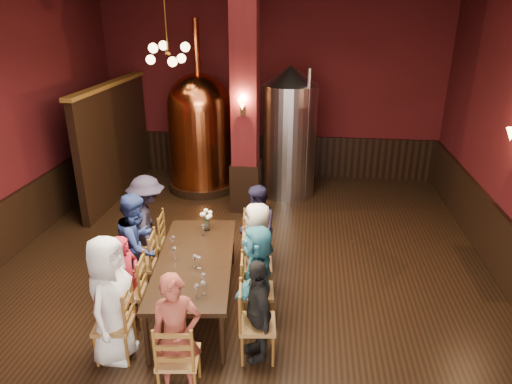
# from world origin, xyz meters

# --- Properties ---
(room) EXTENTS (10.00, 10.02, 4.50)m
(room) POSITION_xyz_m (0.00, 0.00, 2.25)
(room) COLOR black
(room) RESTS_ON ground
(wainscot_back) EXTENTS (7.90, 0.08, 1.00)m
(wainscot_back) POSITION_xyz_m (0.00, 4.96, 0.50)
(wainscot_back) COLOR black
(wainscot_back) RESTS_ON ground
(column) EXTENTS (0.58, 0.58, 4.50)m
(column) POSITION_xyz_m (-0.30, 2.80, 2.25)
(column) COLOR #4E1015
(column) RESTS_ON ground
(partition) EXTENTS (0.22, 3.50, 2.40)m
(partition) POSITION_xyz_m (-3.20, 3.20, 1.20)
(partition) COLOR black
(partition) RESTS_ON ground
(pendant_cluster) EXTENTS (0.90, 0.90, 1.70)m
(pendant_cluster) POSITION_xyz_m (-1.80, 2.90, 3.10)
(pendant_cluster) COLOR #A57226
(pendant_cluster) RESTS_ON room
(sconce_column) EXTENTS (0.20, 0.20, 0.36)m
(sconce_column) POSITION_xyz_m (-0.30, 2.50, 2.20)
(sconce_column) COLOR black
(sconce_column) RESTS_ON column
(dining_table) EXTENTS (1.29, 2.50, 0.75)m
(dining_table) POSITION_xyz_m (-0.50, -0.62, 0.69)
(dining_table) COLOR black
(dining_table) RESTS_ON ground
(chair_0) EXTENTS (0.51, 0.51, 0.92)m
(chair_0) POSITION_xyz_m (-1.22, -1.72, 0.46)
(chair_0) COLOR brown
(chair_0) RESTS_ON ground
(person_0) EXTENTS (0.53, 0.80, 1.59)m
(person_0) POSITION_xyz_m (-1.22, -1.72, 0.80)
(person_0) COLOR white
(person_0) RESTS_ON ground
(chair_1) EXTENTS (0.51, 0.51, 0.92)m
(chair_1) POSITION_xyz_m (-1.31, -1.05, 0.46)
(chair_1) COLOR brown
(chair_1) RESTS_ON ground
(person_1) EXTENTS (0.40, 0.52, 1.26)m
(person_1) POSITION_xyz_m (-1.31, -1.05, 0.63)
(person_1) COLOR #A61C2F
(person_1) RESTS_ON ground
(chair_2) EXTENTS (0.51, 0.51, 0.92)m
(chair_2) POSITION_xyz_m (-1.39, -0.40, 0.46)
(chair_2) COLOR brown
(chair_2) RESTS_ON ground
(person_2) EXTENTS (0.43, 0.79, 1.56)m
(person_2) POSITION_xyz_m (-1.39, -0.40, 0.78)
(person_2) COLOR navy
(person_2) RESTS_ON ground
(chair_3) EXTENTS (0.51, 0.51, 0.92)m
(chair_3) POSITION_xyz_m (-1.47, 0.27, 0.46)
(chair_3) COLOR brown
(chair_3) RESTS_ON ground
(person_3) EXTENTS (0.92, 1.16, 1.57)m
(person_3) POSITION_xyz_m (-1.47, 0.27, 0.79)
(person_3) COLOR #221E2D
(person_3) RESTS_ON ground
(chair_4) EXTENTS (0.51, 0.51, 0.92)m
(chair_4) POSITION_xyz_m (0.46, -1.51, 0.46)
(chair_4) COLOR brown
(chair_4) RESTS_ON ground
(person_4) EXTENTS (0.57, 0.83, 1.31)m
(person_4) POSITION_xyz_m (0.46, -1.51, 0.65)
(person_4) COLOR black
(person_4) RESTS_ON ground
(chair_5) EXTENTS (0.51, 0.51, 0.92)m
(chair_5) POSITION_xyz_m (0.38, -0.85, 0.46)
(chair_5) COLOR brown
(chair_5) RESTS_ON ground
(person_5) EXTENTS (0.43, 1.31, 1.41)m
(person_5) POSITION_xyz_m (0.38, -0.85, 0.70)
(person_5) COLOR teal
(person_5) RESTS_ON ground
(chair_6) EXTENTS (0.51, 0.51, 0.92)m
(chair_6) POSITION_xyz_m (0.30, -0.19, 0.46)
(chair_6) COLOR brown
(chair_6) RESTS_ON ground
(person_6) EXTENTS (0.62, 0.79, 1.42)m
(person_6) POSITION_xyz_m (0.30, -0.19, 0.71)
(person_6) COLOR white
(person_6) RESTS_ON ground
(chair_7) EXTENTS (0.51, 0.51, 0.92)m
(chair_7) POSITION_xyz_m (0.22, 0.47, 0.46)
(chair_7) COLOR brown
(chair_7) RESTS_ON ground
(person_7) EXTENTS (0.55, 0.76, 1.40)m
(person_7) POSITION_xyz_m (0.22, 0.47, 0.70)
(person_7) COLOR #1D1C38
(person_7) RESTS_ON ground
(chair_8) EXTENTS (0.51, 0.51, 0.92)m
(chair_8) POSITION_xyz_m (-0.31, -2.16, 0.46)
(chair_8) COLOR brown
(chair_8) RESTS_ON ground
(person_8) EXTENTS (0.62, 0.51, 1.46)m
(person_8) POSITION_xyz_m (-0.31, -2.16, 0.73)
(person_8) COLOR brown
(person_8) RESTS_ON ground
(copper_kettle) EXTENTS (1.84, 1.84, 3.72)m
(copper_kettle) POSITION_xyz_m (-1.47, 3.83, 1.36)
(copper_kettle) COLOR black
(copper_kettle) RESTS_ON ground
(steel_vessel) EXTENTS (1.38, 1.38, 2.82)m
(steel_vessel) POSITION_xyz_m (0.52, 3.73, 1.41)
(steel_vessel) COLOR #B2B2B7
(steel_vessel) RESTS_ON ground
(rose_vase) EXTENTS (0.20, 0.20, 0.34)m
(rose_vase) POSITION_xyz_m (-0.54, 0.24, 0.97)
(rose_vase) COLOR white
(rose_vase) RESTS_ON dining_table
(wine_glass_0) EXTENTS (0.07, 0.07, 0.17)m
(wine_glass_0) POSITION_xyz_m (-0.26, -1.49, 0.83)
(wine_glass_0) COLOR white
(wine_glass_0) RESTS_ON dining_table
(wine_glass_1) EXTENTS (0.07, 0.07, 0.17)m
(wine_glass_1) POSITION_xyz_m (-0.77, -0.66, 0.83)
(wine_glass_1) COLOR white
(wine_glass_1) RESTS_ON dining_table
(wine_glass_2) EXTENTS (0.07, 0.07, 0.17)m
(wine_glass_2) POSITION_xyz_m (-0.54, 0.06, 0.83)
(wine_glass_2) COLOR white
(wine_glass_2) RESTS_ON dining_table
(wine_glass_3) EXTENTS (0.07, 0.07, 0.17)m
(wine_glass_3) POSITION_xyz_m (-0.38, -0.85, 0.83)
(wine_glass_3) COLOR white
(wine_glass_3) RESTS_ON dining_table
(wine_glass_4) EXTENTS (0.07, 0.07, 0.17)m
(wine_glass_4) POSITION_xyz_m (-0.23, -1.25, 0.83)
(wine_glass_4) COLOR white
(wine_glass_4) RESTS_ON dining_table
(wine_glass_5) EXTENTS (0.07, 0.07, 0.17)m
(wine_glass_5) POSITION_xyz_m (-0.88, -0.36, 0.83)
(wine_glass_5) COLOR white
(wine_glass_5) RESTS_ON dining_table
(wine_glass_6) EXTENTS (0.07, 0.07, 0.17)m
(wine_glass_6) POSITION_xyz_m (-0.20, -1.41, 0.83)
(wine_glass_6) COLOR white
(wine_glass_6) RESTS_ON dining_table
(wine_glass_7) EXTENTS (0.07, 0.07, 0.17)m
(wine_glass_7) POSITION_xyz_m (-0.46, -0.82, 0.83)
(wine_glass_7) COLOR white
(wine_glass_7) RESTS_ON dining_table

